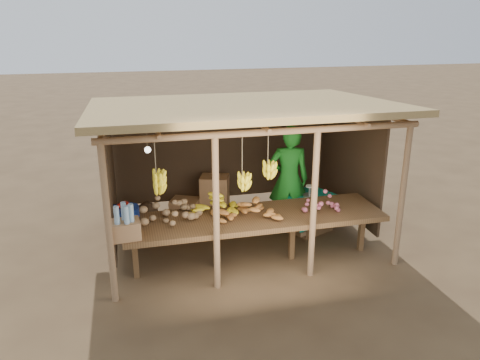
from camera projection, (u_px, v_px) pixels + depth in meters
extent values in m
plane|color=brown|center=(240.00, 237.00, 8.16)|extent=(60.00, 60.00, 0.00)
cylinder|color=#926D4B|center=(108.00, 226.00, 5.95)|extent=(0.09, 0.09, 2.20)
cylinder|color=#926D4B|center=(402.00, 197.00, 6.90)|extent=(0.09, 0.09, 2.20)
cylinder|color=#926D4B|center=(111.00, 161.00, 8.71)|extent=(0.09, 0.09, 2.20)
cylinder|color=#926D4B|center=(321.00, 147.00, 9.66)|extent=(0.09, 0.09, 2.20)
cylinder|color=#926D4B|center=(216.00, 215.00, 6.27)|extent=(0.09, 0.09, 2.20)
cylinder|color=#926D4B|center=(314.00, 206.00, 6.59)|extent=(0.09, 0.09, 2.20)
cylinder|color=#926D4B|center=(268.00, 132.00, 6.07)|extent=(4.40, 0.09, 0.09)
cylinder|color=#926D4B|center=(221.00, 98.00, 8.83)|extent=(4.40, 0.09, 0.09)
cube|color=#A5854D|center=(240.00, 106.00, 7.42)|extent=(4.70, 3.50, 0.28)
cube|color=#402E1D|center=(222.00, 149.00, 9.13)|extent=(4.20, 0.04, 1.98)
cube|color=#402E1D|center=(111.00, 177.00, 7.48)|extent=(0.04, 2.40, 1.98)
cube|color=#402E1D|center=(349.00, 159.00, 8.43)|extent=(0.04, 2.40, 1.98)
cube|color=brown|center=(255.00, 218.00, 7.04)|extent=(3.90, 1.05, 0.08)
cube|color=brown|center=(135.00, 255.00, 6.76)|extent=(0.08, 0.08, 0.72)
cube|color=brown|center=(216.00, 246.00, 7.03)|extent=(0.08, 0.08, 0.72)
cube|color=brown|center=(292.00, 238.00, 7.31)|extent=(0.08, 0.08, 0.72)
cube|color=brown|center=(362.00, 230.00, 7.58)|extent=(0.08, 0.08, 0.72)
cylinder|color=navy|center=(125.00, 212.00, 6.96)|extent=(0.42, 0.42, 0.15)
cube|color=#9C6F46|center=(125.00, 230.00, 6.25)|extent=(0.42, 0.34, 0.25)
imported|color=#1B7A1F|center=(289.00, 180.00, 8.12)|extent=(0.78, 0.60, 1.92)
cube|color=brown|center=(309.00, 214.00, 8.34)|extent=(0.85, 0.79, 0.62)
cube|color=#0C8975|center=(310.00, 196.00, 8.23)|extent=(0.94, 0.89, 0.06)
cube|color=#9C6F46|center=(215.00, 207.00, 8.88)|extent=(0.63, 0.58, 0.41)
cube|color=#9C6F46|center=(215.00, 187.00, 8.75)|extent=(0.63, 0.58, 0.41)
cube|color=#9C6F46|center=(185.00, 210.00, 8.75)|extent=(0.63, 0.58, 0.41)
ellipsoid|color=#402E1D|center=(125.00, 217.00, 8.34)|extent=(0.44, 0.44, 0.59)
ellipsoid|color=#402E1D|center=(147.00, 215.00, 8.43)|extent=(0.44, 0.44, 0.59)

